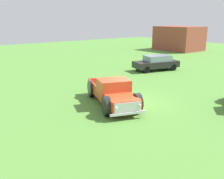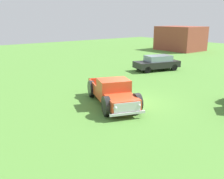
{
  "view_description": "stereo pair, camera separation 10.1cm",
  "coord_description": "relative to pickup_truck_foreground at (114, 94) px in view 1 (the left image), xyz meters",
  "views": [
    {
      "loc": [
        10.7,
        -9.76,
        4.94
      ],
      "look_at": [
        -0.43,
        -0.94,
        0.9
      ],
      "focal_mm": 40.28,
      "sensor_mm": 36.0,
      "label": 1
    },
    {
      "loc": [
        10.77,
        -9.68,
        4.94
      ],
      "look_at": [
        -0.43,
        -0.94,
        0.9
      ],
      "focal_mm": 40.28,
      "sensor_mm": 36.0,
      "label": 2
    }
  ],
  "objects": [
    {
      "name": "ground_plane",
      "position": [
        0.08,
        1.07,
        -0.75
      ],
      "size": [
        80.0,
        80.0,
        0.0
      ],
      "primitive_type": "plane",
      "color": "#548C38"
    },
    {
      "name": "pickup_truck_foreground",
      "position": [
        0.0,
        0.0,
        0.0
      ],
      "size": [
        5.47,
        3.52,
        1.58
      ],
      "color": "#D14723",
      "rests_on": "ground_plane"
    },
    {
      "name": "sedan_distant_a",
      "position": [
        -5.57,
        9.79,
        0.02
      ],
      "size": [
        2.87,
        4.71,
        1.47
      ],
      "color": "black",
      "rests_on": "ground_plane"
    },
    {
      "name": "brick_pavilion",
      "position": [
        -14.5,
        24.94,
        1.1
      ],
      "size": [
        6.55,
        5.28,
        3.71
      ],
      "color": "brown",
      "rests_on": "ground_plane"
    }
  ]
}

